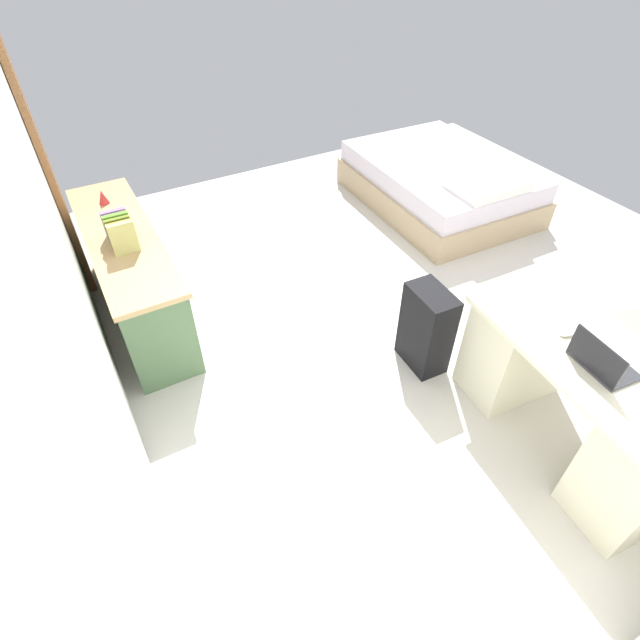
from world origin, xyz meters
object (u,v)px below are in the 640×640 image
Objects in this scene: bed at (440,183)px; computer_mouse at (567,332)px; desk at (575,400)px; suitcase_black at (426,329)px; figurine_small at (103,197)px; laptop at (601,361)px; credenza at (133,276)px.

bed is 19.52× the size of computer_mouse.
desk is 14.98× the size of computer_mouse.
computer_mouse is at bearing -153.56° from suitcase_black.
desk is at bearing -158.20° from suitcase_black.
suitcase_black is 2.67m from figurine_small.
figurine_small is at bearing 84.94° from bed.
laptop is 0.27m from computer_mouse.
suitcase_black is 1.14m from laptop.
computer_mouse reaches higher than desk.
desk is at bearing -147.07° from figurine_small.
credenza is at bearing -179.83° from figurine_small.
credenza is at bearing 49.80° from suitcase_black.
figurine_small is (3.06, 1.89, -0.00)m from laptop.
credenza is at bearing 46.14° from computer_mouse.
laptop reaches higher than suitcase_black.
bed is 17.74× the size of figurine_small.
computer_mouse is (-0.75, -0.32, 0.44)m from suitcase_black.
laptop is at bearing -143.44° from credenza.
laptop is 3.60m from figurine_small.
figurine_small reaches higher than suitcase_black.
figurine_small reaches higher than desk.
suitcase_black is at bearing 138.04° from bed.
computer_mouse is 3.42m from figurine_small.
suitcase_black is 0.92m from computer_mouse.
figurine_small is (3.02, 1.96, 0.40)m from desk.
computer_mouse reaches higher than suitcase_black.
laptop is (-2.78, 1.34, 0.55)m from bed.
credenza reaches higher than bed.
credenza is 18.00× the size of computer_mouse.
laptop is at bearing 170.98° from computer_mouse.
desk is 3.62m from figurine_small.
computer_mouse is at bearing 153.21° from bed.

